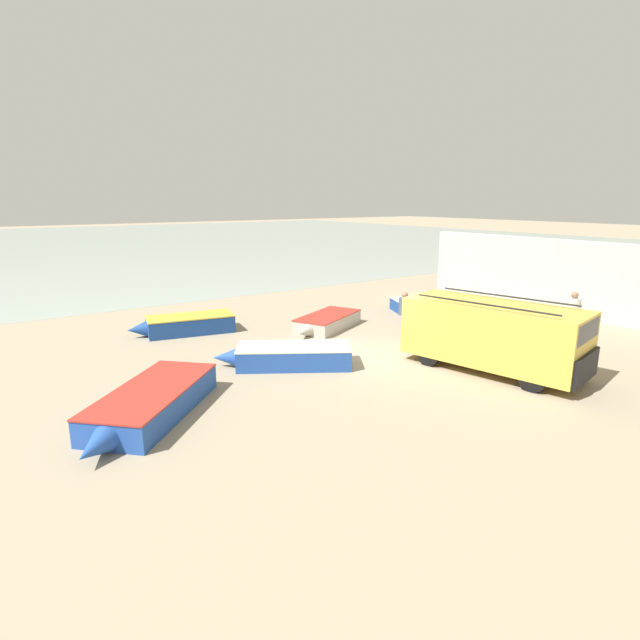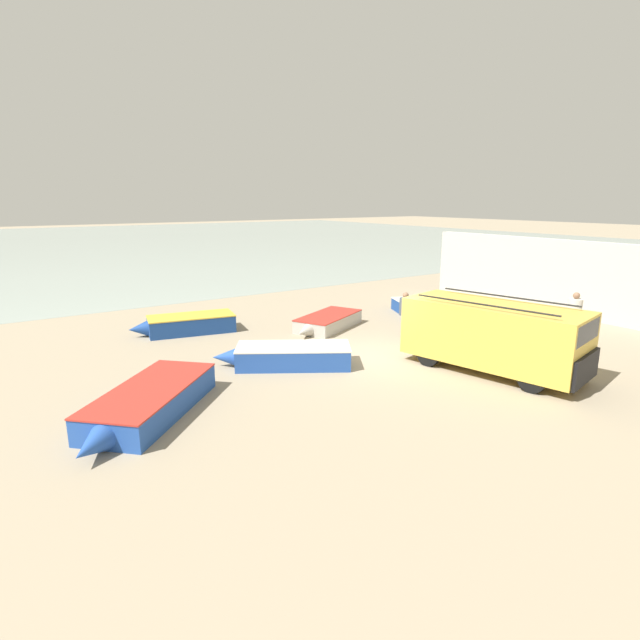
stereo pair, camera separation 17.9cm
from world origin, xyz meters
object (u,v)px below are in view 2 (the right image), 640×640
(fishing_rowboat_1, at_px, (187,324))
(fisherman_0, at_px, (405,310))
(fishing_rowboat_4, at_px, (288,356))
(fisherman_1, at_px, (574,312))
(fishing_rowboat_3, at_px, (327,322))
(fishing_rowboat_2, at_px, (418,309))
(parked_van, at_px, (494,334))
(fishing_rowboat_0, at_px, (148,402))

(fishing_rowboat_1, bearing_deg, fisherman_0, 153.76)
(fishing_rowboat_4, distance_m, fisherman_0, 5.48)
(fisherman_1, bearing_deg, fishing_rowboat_3, 147.12)
(fishing_rowboat_1, relative_size, fishing_rowboat_2, 0.96)
(parked_van, height_order, fishing_rowboat_2, parked_van)
(parked_van, xyz_separation_m, fishing_rowboat_2, (3.46, 6.53, -0.86))
(fishing_rowboat_4, bearing_deg, fisherman_0, -142.22)
(fishing_rowboat_4, bearing_deg, fishing_rowboat_0, 47.47)
(parked_van, distance_m, fisherman_0, 4.40)
(fisherman_1, bearing_deg, fishing_rowboat_2, 118.13)
(fishing_rowboat_2, xyz_separation_m, fishing_rowboat_3, (-4.67, 0.42, -0.01))
(parked_van, distance_m, fishing_rowboat_1, 11.26)
(fishing_rowboat_0, bearing_deg, fishing_rowboat_1, -161.56)
(fishing_rowboat_4, xyz_separation_m, fisherman_1, (9.96, -3.41, 0.76))
(fishing_rowboat_0, relative_size, fishing_rowboat_1, 1.04)
(parked_van, xyz_separation_m, fishing_rowboat_0, (-9.49, 2.54, -0.81))
(fishing_rowboat_3, bearing_deg, fishing_rowboat_1, -52.81)
(fisherman_0, bearing_deg, parked_van, -36.61)
(fishing_rowboat_0, distance_m, fisherman_1, 14.76)
(fisherman_0, relative_size, fisherman_1, 0.93)
(fisherman_1, bearing_deg, fisherman_0, 152.17)
(fishing_rowboat_1, height_order, fisherman_1, fisherman_1)
(parked_van, xyz_separation_m, fisherman_1, (5.10, 0.41, -0.05))
(fishing_rowboat_3, height_order, fisherman_1, fisherman_1)
(parked_van, xyz_separation_m, fishing_rowboat_4, (-4.86, 3.82, -0.81))
(fishing_rowboat_1, height_order, fishing_rowboat_2, fishing_rowboat_1)
(parked_van, bearing_deg, fishing_rowboat_2, 139.85)
(fishing_rowboat_4, relative_size, fisherman_1, 2.26)
(fishing_rowboat_3, xyz_separation_m, fisherman_0, (1.75, -2.58, 0.74))
(fishing_rowboat_3, bearing_deg, fishing_rowboat_2, 149.40)
(parked_van, height_order, fishing_rowboat_0, parked_van)
(fishing_rowboat_1, height_order, fishing_rowboat_3, fishing_rowboat_1)
(fishing_rowboat_1, height_order, fishing_rowboat_4, fishing_rowboat_1)
(fisherman_1, bearing_deg, parked_van, -162.30)
(parked_van, height_order, fishing_rowboat_4, parked_van)
(fishing_rowboat_3, bearing_deg, fisherman_0, 98.66)
(fishing_rowboat_2, distance_m, fishing_rowboat_3, 4.69)
(fishing_rowboat_4, height_order, fisherman_1, fisherman_1)
(fishing_rowboat_0, height_order, fisherman_1, fisherman_1)
(fishing_rowboat_0, xyz_separation_m, fishing_rowboat_4, (4.63, 1.28, -0.00))
(fishing_rowboat_1, bearing_deg, fishing_rowboat_4, 113.42)
(fishing_rowboat_2, distance_m, fishing_rowboat_4, 8.76)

